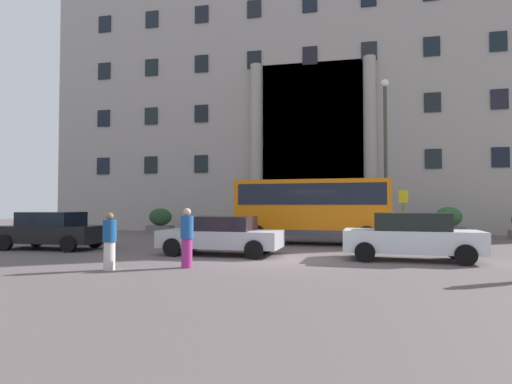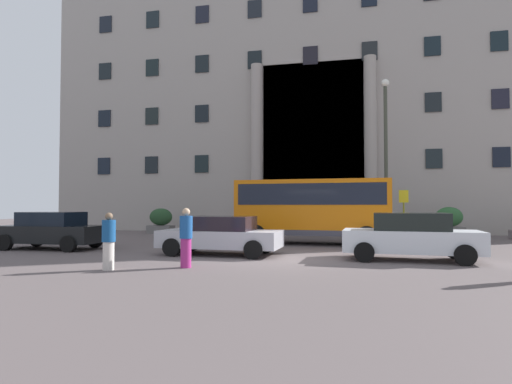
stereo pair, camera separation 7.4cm
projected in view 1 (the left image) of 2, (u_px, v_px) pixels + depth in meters
name	position (u px, v px, depth m)	size (l,w,h in m)	color
ground_plane	(279.00, 261.00, 13.39)	(80.00, 64.00, 0.12)	#5E5252
office_building_facade	(315.00, 91.00, 30.81)	(36.55, 9.63, 20.60)	#A19890
orange_minibus	(313.00, 206.00, 18.68)	(6.85, 2.76, 2.88)	orange
bus_stop_sign	(403.00, 210.00, 19.92)	(0.44, 0.08, 2.48)	olive
hedge_planter_east	(348.00, 222.00, 23.56)	(2.17, 0.97, 1.64)	gray
hedge_planter_west	(160.00, 221.00, 25.68)	(1.54, 0.91, 1.56)	slate
hedge_planter_entrance_left	(449.00, 223.00, 22.34)	(1.47, 0.88, 1.66)	slate
parked_estate_mid	(411.00, 236.00, 13.17)	(4.26, 2.12, 1.51)	silver
white_taxi_kerbside	(52.00, 230.00, 16.50)	(4.08, 1.94, 1.48)	black
parked_sedan_far	(221.00, 235.00, 14.63)	(4.34, 2.11, 1.36)	#B1B0B8
motorcycle_far_end	(95.00, 235.00, 18.26)	(1.96, 0.78, 0.89)	black
motorcycle_near_kerb	(195.00, 236.00, 17.49)	(1.94, 0.55, 0.89)	black
pedestrian_woman_with_bag	(187.00, 238.00, 11.62)	(0.36, 0.36, 1.67)	#A22974
pedestrian_child_trailing	(110.00, 241.00, 11.18)	(0.36, 0.36, 1.56)	beige
lamppost_plaza_centre	(386.00, 147.00, 20.76)	(0.40, 0.40, 8.12)	#3B3F32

